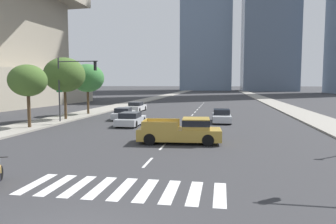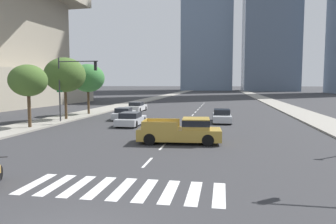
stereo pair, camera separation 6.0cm
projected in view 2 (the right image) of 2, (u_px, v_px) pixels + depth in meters
sidewalk_east at (314, 119)px, 34.74m from camera, size 4.00×260.00×0.15m
sidewalk_west at (82, 114)px, 39.42m from camera, size 4.00×260.00×0.15m
crosswalk_near at (122, 189)px, 11.87m from camera, size 7.65×2.60×0.01m
lane_divider_center at (193, 115)px, 39.34m from camera, size 0.14×50.00×0.01m
pickup_truck at (184, 131)px, 20.84m from camera, size 5.58×2.44×1.67m
sedan_silver_0 at (222, 116)px, 32.03m from camera, size 1.97×4.61×1.31m
sedan_white_1 at (137, 107)px, 44.52m from camera, size 1.98×4.47×1.32m
sedan_silver_2 at (124, 114)px, 34.77m from camera, size 2.16×4.93×1.28m
sedan_silver_3 at (131, 119)px, 29.65m from camera, size 2.02×4.75×1.25m
traffic_signal_far at (73, 78)px, 31.20m from camera, size 4.40×0.28×6.34m
street_tree_nearest at (28, 81)px, 27.10m from camera, size 3.22×3.22×5.41m
street_tree_second at (65, 75)px, 33.38m from camera, size 4.30×4.30×6.51m
street_tree_third at (88, 78)px, 39.07m from camera, size 4.08×4.08×6.17m
office_tower_left_skyline at (208, 18)px, 176.19m from camera, size 27.44×24.65×81.05m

